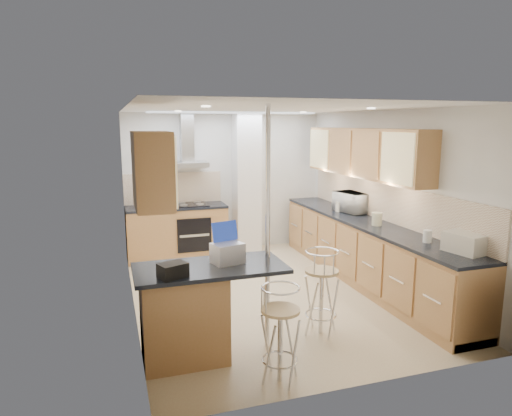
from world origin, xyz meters
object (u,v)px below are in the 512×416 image
object	(u,v)px
microwave	(353,202)
bar_stool_near	(280,334)
laptop	(228,253)
bread_bin	(466,243)
bar_stool_end	(321,292)

from	to	relation	value
microwave	bar_stool_near	bearing A→B (deg)	129.08
laptop	bar_stool_near	distance (m)	0.96
microwave	bread_bin	world-z (taller)	microwave
microwave	bread_bin	bearing A→B (deg)	168.89
laptop	bread_bin	world-z (taller)	laptop
bar_stool_end	microwave	bearing A→B (deg)	-18.96
bar_stool_near	bread_bin	xyz separation A→B (m)	(2.30, 0.33, 0.57)
laptop	bar_stool_near	bearing A→B (deg)	-82.52
laptop	bar_stool_near	world-z (taller)	laptop
microwave	bar_stool_near	world-z (taller)	microwave
bar_stool_end	bread_bin	size ratio (longest dim) A/B	2.33
laptop	bar_stool_near	size ratio (longest dim) A/B	0.32
bread_bin	bar_stool_end	bearing A→B (deg)	152.53
bar_stool_near	bar_stool_end	distance (m)	1.09
microwave	bar_stool_end	world-z (taller)	microwave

